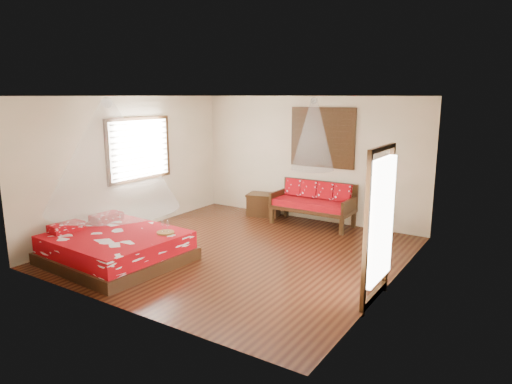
{
  "coord_description": "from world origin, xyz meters",
  "views": [
    {
      "loc": [
        4.56,
        -6.54,
        2.81
      ],
      "look_at": [
        0.32,
        0.04,
        1.15
      ],
      "focal_mm": 32.0,
      "sensor_mm": 36.0,
      "label": 1
    }
  ],
  "objects": [
    {
      "name": "bed",
      "position": [
        -1.52,
        -1.57,
        0.25
      ],
      "size": [
        2.25,
        2.06,
        0.64
      ],
      "rotation": [
        0.0,
        0.0,
        -0.06
      ],
      "color": "black",
      "rests_on": "floor"
    },
    {
      "name": "room",
      "position": [
        0.0,
        0.0,
        1.4
      ],
      "size": [
        5.54,
        5.54,
        2.84
      ],
      "color": "black",
      "rests_on": "ground"
    },
    {
      "name": "mosquito_net_main",
      "position": [
        -1.5,
        -1.57,
        1.85
      ],
      "size": [
        2.2,
        2.2,
        1.8
      ],
      "primitive_type": "cone",
      "color": "white",
      "rests_on": "ceiling"
    },
    {
      "name": "wine_tray",
      "position": [
        -0.79,
        -1.09,
        0.56
      ],
      "size": [
        0.3,
        0.3,
        0.24
      ],
      "rotation": [
        0.0,
        0.0,
        0.33
      ],
      "color": "brown",
      "rests_on": "bed"
    },
    {
      "name": "glazed_door",
      "position": [
        2.72,
        -0.6,
        1.07
      ],
      "size": [
        0.08,
        1.02,
        2.16
      ],
      "color": "black",
      "rests_on": "floor"
    },
    {
      "name": "storage_chest",
      "position": [
        -1.0,
        2.45,
        0.26
      ],
      "size": [
        0.88,
        0.73,
        0.52
      ],
      "rotation": [
        0.0,
        0.0,
        0.26
      ],
      "color": "black",
      "rests_on": "floor"
    },
    {
      "name": "mosquito_net_daybed",
      "position": [
        0.34,
        2.25,
        2.0
      ],
      "size": [
        0.92,
        0.92,
        1.5
      ],
      "primitive_type": "cone",
      "color": "white",
      "rests_on": "ceiling"
    },
    {
      "name": "daybed",
      "position": [
        0.34,
        2.38,
        0.52
      ],
      "size": [
        1.79,
        0.79,
        0.95
      ],
      "color": "black",
      "rests_on": "floor"
    },
    {
      "name": "window_left",
      "position": [
        -2.71,
        0.2,
        1.7
      ],
      "size": [
        0.1,
        1.74,
        1.34
      ],
      "color": "black",
      "rests_on": "wall_left"
    },
    {
      "name": "shutter_panel",
      "position": [
        0.34,
        2.72,
        1.9
      ],
      "size": [
        1.52,
        0.06,
        1.32
      ],
      "color": "black",
      "rests_on": "wall_back"
    }
  ]
}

